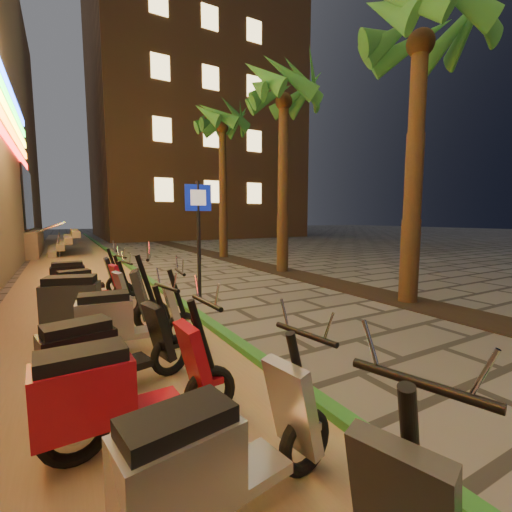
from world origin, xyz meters
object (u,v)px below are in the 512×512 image
scooter_6 (125,319)px  scooter_10 (81,278)px  scooter_7 (92,303)px  scooter_8 (88,298)px  scooter_5 (103,353)px  scooter_3 (217,457)px  pedestrian_sign (199,223)px  scooter_4 (119,390)px  scooter_9 (87,287)px

scooter_6 → scooter_10: same height
scooter_10 → scooter_7: bearing=-89.2°
scooter_8 → scooter_10: (-0.02, 2.06, 0.03)m
scooter_6 → scooter_10: 3.90m
scooter_5 → scooter_8: bearing=77.0°
scooter_3 → scooter_10: (-0.40, 6.97, 0.02)m
pedestrian_sign → scooter_8: (-2.41, -0.88, -1.28)m
scooter_7 → scooter_10: size_ratio=1.13×
scooter_5 → scooter_10: (0.01, 4.94, 0.02)m
scooter_3 → scooter_5: same height
scooter_3 → scooter_5: size_ratio=1.00×
scooter_4 → scooter_8: size_ratio=1.08×
pedestrian_sign → scooter_10: size_ratio=1.66×
scooter_8 → pedestrian_sign: bearing=8.9°
pedestrian_sign → scooter_7: bearing=-133.2°
scooter_3 → scooter_10: bearing=84.1°
scooter_6 → scooter_8: 1.86m
scooter_4 → scooter_6: size_ratio=1.01×
scooter_8 → scooter_9: bearing=75.8°
scooter_9 → scooter_10: 0.99m
pedestrian_sign → scooter_4: 5.45m
scooter_5 → scooter_6: 1.13m
pedestrian_sign → scooter_6: 3.62m
scooter_4 → scooter_3: bearing=-73.0°
scooter_9 → scooter_10: bearing=83.5°
scooter_5 → scooter_7: bearing=76.6°
scooter_3 → scooter_7: bearing=86.2°
scooter_7 → scooter_5: bearing=-76.1°
scooter_3 → scooter_10: size_ratio=0.98×
scooter_7 → scooter_3: bearing=-69.7°
scooter_3 → scooter_4: size_ratio=0.96×
scooter_10 → scooter_3: bearing=-86.4°
scooter_5 → scooter_7: (0.03, 1.96, 0.08)m
scooter_7 → scooter_9: (0.05, 2.00, -0.10)m
scooter_4 → scooter_10: scooter_4 is taller
scooter_9 → pedestrian_sign: bearing=-15.9°
scooter_7 → scooter_10: bearing=105.5°
pedestrian_sign → scooter_9: bearing=-174.8°
scooter_4 → scooter_7: bearing=86.9°
pedestrian_sign → scooter_5: 4.66m
pedestrian_sign → scooter_4: bearing=-107.2°
scooter_3 → scooter_8: 4.93m
scooter_9 → scooter_10: size_ratio=0.94×
pedestrian_sign → scooter_8: 2.87m
scooter_4 → scooter_10: size_ratio=1.02×
scooter_6 → scooter_4: bearing=-94.5°
scooter_5 → scooter_6: (0.38, 1.06, 0.02)m
scooter_6 → scooter_10: size_ratio=1.01×
scooter_4 → scooter_6: (0.35, 2.02, -0.01)m
scooter_5 → scooter_8: 2.89m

